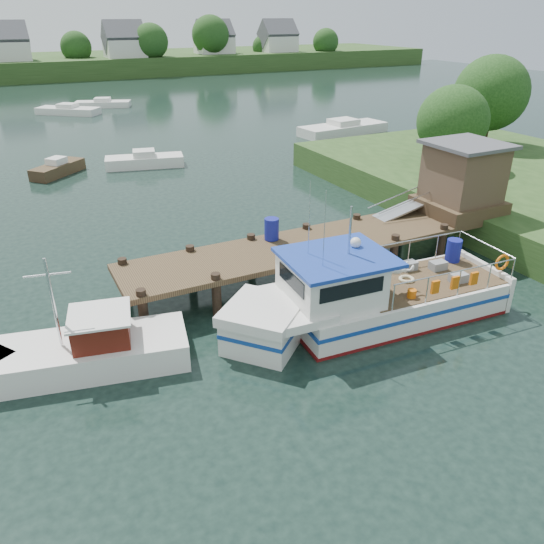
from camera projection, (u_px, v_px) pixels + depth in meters
name	position (u px, v px, depth m)	size (l,w,h in m)	color
ground_plane	(278.00, 282.00, 20.50)	(160.00, 160.00, 0.00)	black
far_shore	(43.00, 63.00, 85.52)	(140.00, 42.55, 9.22)	#2E4C1F
dock	(416.00, 202.00, 22.16)	(16.60, 3.00, 4.78)	#453420
lobster_boat	(364.00, 299.00, 17.42)	(10.41, 3.61, 4.98)	silver
work_boat	(77.00, 352.00, 15.28)	(6.84, 3.22, 3.58)	silver
moored_rowboat	(58.00, 168.00, 33.82)	(3.68, 3.56, 1.11)	#453420
moored_far	(103.00, 104.00, 58.17)	(6.15, 3.92, 0.99)	silver
moored_b	(145.00, 161.00, 35.61)	(5.34, 2.82, 1.12)	silver
moored_c	(343.00, 128.00, 45.26)	(8.10, 3.45, 1.24)	silver
moored_d	(68.00, 110.00, 54.01)	(6.26, 5.56, 1.07)	silver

